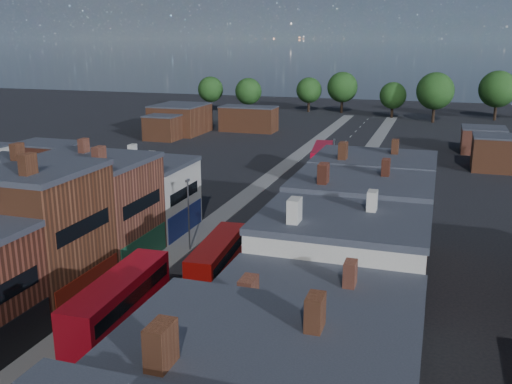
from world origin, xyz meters
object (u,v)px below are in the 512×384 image
Objects in this scene: car_3 at (301,194)px; ped_1 at (69,333)px; ped_3 at (262,309)px; bus_1 at (217,263)px; bus_0 at (119,308)px; bus_2 at (322,161)px; car_2 at (237,237)px.

ped_1 is (-7.05, -46.39, 0.36)m from car_3.
bus_1 is at bearing 37.92° from ped_3.
bus_0 reaches higher than ped_1.
car_3 is at bearing -5.64° from ped_3.
bus_2 reaches higher than car_2.
bus_2 is at bearing -8.29° from ped_3.
ped_3 is (5.87, -38.11, 0.39)m from car_3.
bus_0 reaches higher than car_2.
car_2 is 2.36× the size of ped_3.
ped_1 is 0.97× the size of ped_3.
car_2 is (-2.70, 12.92, -2.03)m from bus_1.
bus_1 is 33.70m from car_3.
bus_0 is 3.07× the size of car_2.
car_3 is at bearing -99.62° from bus_2.
bus_2 is 7.69× the size of ped_1.
bus_1 is 6.76× the size of ped_1.
car_3 reaches higher than car_2.
bus_1 is 2.77× the size of car_2.
ped_1 is (-4.43, -25.68, 0.39)m from car_2.
bus_1 reaches higher than car_3.
bus_1 is at bearing -73.06° from car_2.
ped_1 is (-7.13, -12.75, -1.64)m from bus_1.
bus_2 is 33.65m from car_2.
ped_3 is at bearing -91.58° from bus_2.
car_3 is (2.61, 20.71, 0.02)m from car_2.
ped_1 is (-7.48, -59.11, -1.98)m from bus_2.
car_3 is (-0.09, 33.64, -2.01)m from bus_1.
car_2 is at bearing 85.57° from bus_0.
car_2 is 19.36m from ped_3.
ped_1 reaches higher than car_3.
bus_2 is at bearing 92.87° from car_3.
bus_2 is at bearing -85.27° from ped_1.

